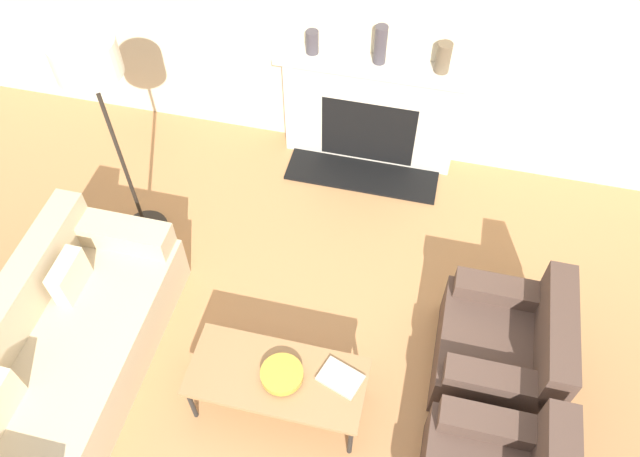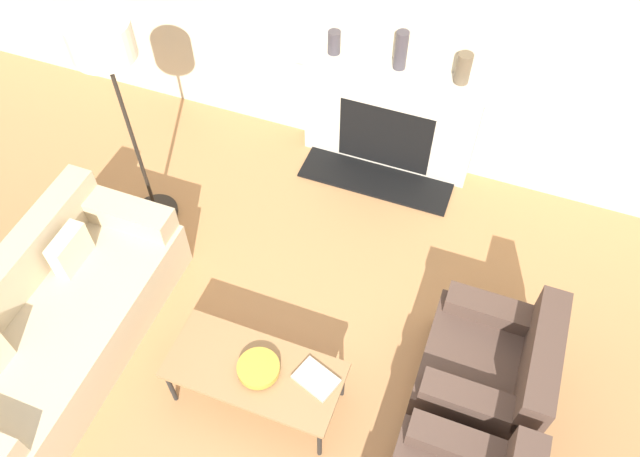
# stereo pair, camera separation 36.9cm
# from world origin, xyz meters

# --- Properties ---
(ground_plane) EXTENTS (18.00, 18.00, 0.00)m
(ground_plane) POSITION_xyz_m (0.00, 0.00, 0.00)
(ground_plane) COLOR #A87547
(wall_back) EXTENTS (18.00, 0.06, 2.90)m
(wall_back) POSITION_xyz_m (0.00, 2.92, 1.45)
(wall_back) COLOR beige
(wall_back) RESTS_ON ground_plane
(fireplace) EXTENTS (1.61, 0.59, 1.03)m
(fireplace) POSITION_xyz_m (-0.07, 2.78, 0.50)
(fireplace) COLOR beige
(fireplace) RESTS_ON ground_plane
(couch) EXTENTS (0.89, 2.03, 0.77)m
(couch) POSITION_xyz_m (-1.69, 0.16, 0.29)
(couch) COLOR tan
(couch) RESTS_ON ground_plane
(armchair_far) EXTENTS (0.78, 0.86, 0.79)m
(armchair_far) POSITION_xyz_m (1.20, 0.90, 0.29)
(armchair_far) COLOR #4C382D
(armchair_far) RESTS_ON ground_plane
(coffee_table) EXTENTS (1.14, 0.52, 0.42)m
(coffee_table) POSITION_xyz_m (-0.21, 0.30, 0.39)
(coffee_table) COLOR olive
(coffee_table) RESTS_ON ground_plane
(bowl) EXTENTS (0.27, 0.27, 0.07)m
(bowl) POSITION_xyz_m (-0.18, 0.30, 0.46)
(bowl) COLOR #BC8E2D
(bowl) RESTS_ON coffee_table
(book) EXTENTS (0.31, 0.26, 0.02)m
(book) POSITION_xyz_m (0.18, 0.37, 0.44)
(book) COLOR #B2A893
(book) RESTS_ON coffee_table
(floor_lamp) EXTENTS (0.42, 0.42, 1.84)m
(floor_lamp) POSITION_xyz_m (-1.71, 1.50, 1.56)
(floor_lamp) COLOR black
(floor_lamp) RESTS_ON ground_plane
(mantel_vase_left) EXTENTS (0.10, 0.10, 0.19)m
(mantel_vase_left) POSITION_xyz_m (-0.58, 2.79, 1.13)
(mantel_vase_left) COLOR #3D383D
(mantel_vase_left) RESTS_ON fireplace
(mantel_vase_center_left) EXTENTS (0.10, 0.10, 0.32)m
(mantel_vase_center_left) POSITION_xyz_m (-0.04, 2.79, 1.19)
(mantel_vase_center_left) COLOR #3D383D
(mantel_vase_center_left) RESTS_ON fireplace
(mantel_vase_center_right) EXTENTS (0.12, 0.12, 0.25)m
(mantel_vase_center_right) POSITION_xyz_m (0.45, 2.79, 1.16)
(mantel_vase_center_right) COLOR brown
(mantel_vase_center_right) RESTS_ON fireplace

